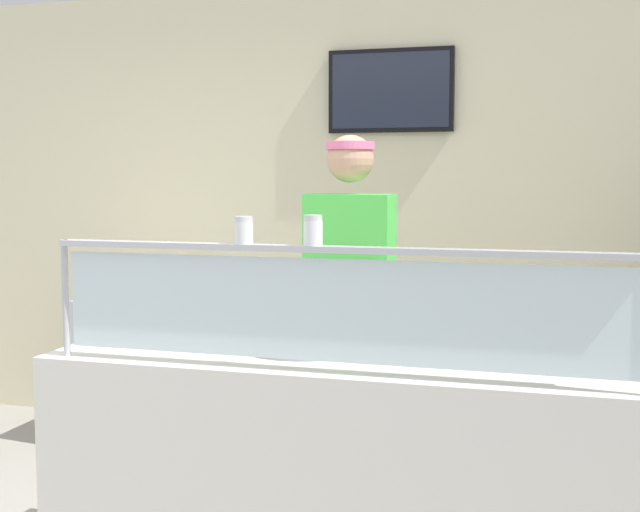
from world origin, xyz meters
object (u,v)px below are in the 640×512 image
Objects in this scene: worker_figure at (350,305)px; pizza_server at (307,338)px; pizza_tray at (305,343)px; pizza_box_stack at (148,286)px; parmesan_shaker at (244,232)px; pepper_flake_shaker at (313,232)px.

pizza_server is at bearing -88.69° from worker_figure.
pizza_server is at bearing -54.56° from pizza_tray.
worker_figure is 1.64m from pizza_box_stack.
pizza_server is 0.55m from parmesan_shaker.
pepper_flake_shaker is (0.15, -0.38, 0.44)m from pizza_tray.
pizza_tray is 1.74× the size of pizza_server.
parmesan_shaker is at bearing -94.70° from worker_figure.
parmesan_shaker reaches higher than pizza_box_stack.
pizza_tray is 0.58m from parmesan_shaker.
worker_figure is (-0.15, 1.06, -0.40)m from pepper_flake_shaker.
pizza_tray is 0.03m from pizza_server.
worker_figure is at bearing 90.16° from pizza_tray.
pizza_tray is 5.39× the size of parmesan_shaker.
pizza_server is 2.87× the size of pepper_flake_shaker.
pepper_flake_shaker is (0.23, -0.00, 0.00)m from parmesan_shaker.
worker_figure reaches higher than parmesan_shaker.
pizza_tray is at bearing -46.24° from pizza_box_stack.
parmesan_shaker is (-0.10, -0.36, 0.41)m from pizza_server.
worker_figure is at bearing -29.50° from pizza_box_stack.
pepper_flake_shaker is at bearing -82.09° from worker_figure.
pepper_flake_shaker reaches higher than parmesan_shaker.
parmesan_shaker is 0.21× the size of pizza_box_stack.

